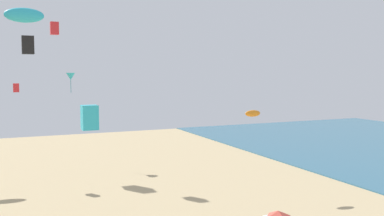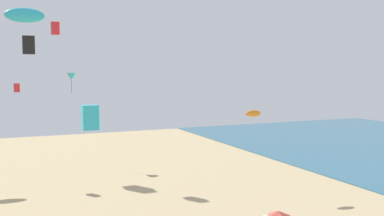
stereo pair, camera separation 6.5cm
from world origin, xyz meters
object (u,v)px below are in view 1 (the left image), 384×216
kite_red_box (54,28)px  kite_black_box (28,45)px  kite_cyan_delta_2 (71,76)px  kite_orange_parafoil (253,113)px  kite_red_box_2 (16,88)px  kite_cyan_parafoil (24,15)px  kite_cyan_box (90,117)px

kite_red_box → kite_black_box: size_ratio=0.66×
kite_red_box → kite_cyan_delta_2: size_ratio=0.55×
kite_cyan_delta_2 → kite_orange_parafoil: kite_cyan_delta_2 is taller
kite_red_box_2 → kite_cyan_delta_2: size_ratio=0.37×
kite_red_box_2 → kite_cyan_delta_2: bearing=44.3°
kite_red_box_2 → kite_black_box: size_ratio=0.44×
kite_red_box → kite_cyan_delta_2: 6.45m
kite_red_box → kite_cyan_delta_2: (1.93, 4.24, -4.47)m
kite_cyan_parafoil → kite_orange_parafoil: size_ratio=1.97×
kite_cyan_delta_2 → kite_orange_parafoil: size_ratio=1.55×
kite_cyan_parafoil → kite_red_box: bearing=72.1°
kite_red_box → kite_cyan_delta_2: kite_red_box is taller
kite_cyan_box → kite_cyan_parafoil: bearing=124.9°
kite_red_box_2 → kite_black_box: bearing=72.7°
kite_cyan_box → kite_cyan_parafoil: size_ratio=0.59×
kite_red_box → kite_cyan_delta_2: bearing=65.5°
kite_red_box_2 → kite_red_box: bearing=16.4°
kite_red_box_2 → kite_orange_parafoil: kite_red_box_2 is taller
kite_red_box_2 → kite_cyan_parafoil: bearing=-86.4°
kite_red_box_2 → kite_cyan_box: bearing=-73.1°
kite_red_box_2 → kite_orange_parafoil: bearing=-35.6°
kite_red_box → kite_orange_parafoil: kite_red_box is taller
kite_black_box → kite_orange_parafoil: (15.50, -16.08, -5.85)m
kite_cyan_box → kite_red_box_2: size_ratio=2.02×
kite_cyan_delta_2 → kite_cyan_box: bearing=-94.4°
kite_cyan_delta_2 → kite_black_box: 5.26m
kite_red_box → kite_orange_parafoil: 19.98m
kite_orange_parafoil → kite_red_box: bearing=135.7°
kite_cyan_box → kite_red_box_2: (-3.98, 13.11, 1.52)m
kite_cyan_delta_2 → kite_cyan_parafoil: size_ratio=0.79×
kite_red_box_2 → kite_black_box: kite_black_box is taller
kite_cyan_delta_2 → kite_red_box: bearing=-114.5°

